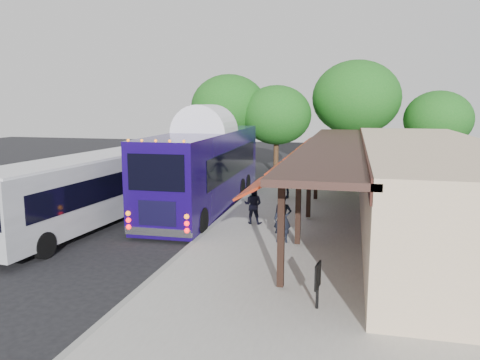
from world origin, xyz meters
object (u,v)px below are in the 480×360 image
Objects in this scene: city_bus at (87,189)px; ped_d at (297,170)px; ped_b at (253,205)px; ped_c at (286,180)px; coach_bus at (206,164)px; sign_board at (318,278)px; ped_a at (283,219)px.

ped_d is at bearing 62.93° from city_bus.
city_bus is at bearing 66.54° from ped_d.
ped_b is 0.85× the size of ped_c.
ped_d is (0.63, 9.99, 0.08)m from ped_b.
ped_c is at bearing 32.59° from coach_bus.
coach_bus is 7.19× the size of ped_d.
ped_d is 17.83m from sign_board.
ped_d is (7.32, 11.65, -0.61)m from city_bus.
coach_bus is at bearing 57.79° from city_bus.
ped_b is 1.38× the size of sign_board.
coach_bus is at bearing 120.13° from ped_a.
coach_bus is 7.25m from ped_a.
sign_board is (9.93, -5.99, -0.70)m from city_bus.
city_bus is 11.61m from sign_board.
city_bus is 6.96× the size of ped_b.
coach_bus reaches higher than ped_c.
ped_a is at bearing 0.43° from city_bus.
coach_bus reaches higher than ped_a.
city_bus is at bearing 165.02° from ped_a.
ped_a is 12.36m from ped_d.
city_bus reaches higher than ped_c.
ped_d reaches higher than ped_a.
coach_bus reaches higher than ped_b.
ped_d is (0.05, 4.45, -0.07)m from ped_c.
ped_d is at bearing 107.53° from sign_board.
ped_d is at bearing -104.12° from ped_c.
sign_board is at bearing -83.09° from ped_a.
coach_bus is at bearing -41.36° from ped_b.
coach_bus reaches higher than ped_d.
ped_c reaches higher than ped_b.
ped_b is at bearing 95.08° from ped_d.
ped_a reaches higher than sign_board.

